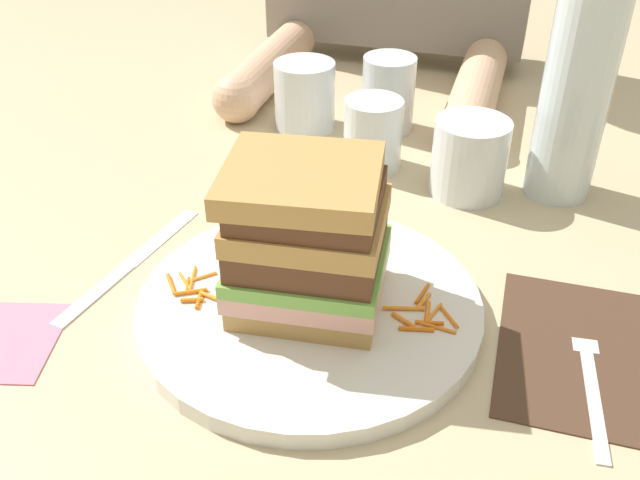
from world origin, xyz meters
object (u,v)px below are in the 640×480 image
main_plate (310,306)px  water_bottle (582,66)px  knife (127,266)px  sandwich (308,239)px  empty_tumbler_0 (305,96)px  napkin_dark (586,352)px  fork (590,369)px  empty_tumbler_1 (391,94)px  empty_tumbler_2 (373,134)px  juice_glass (469,162)px

main_plate → water_bottle: water_bottle is taller
knife → sandwich: bearing=-4.5°
sandwich → empty_tumbler_0: sandwich is taller
sandwich → napkin_dark: bearing=4.5°
fork → knife: 0.41m
sandwich → empty_tumbler_1: sandwich is taller
fork → empty_tumbler_2: size_ratio=2.06×
empty_tumbler_0 → juice_glass: bearing=-25.8°
knife → juice_glass: bearing=39.4°
napkin_dark → empty_tumbler_0: size_ratio=2.10×
sandwich → empty_tumbler_2: size_ratio=1.68×
knife → empty_tumbler_2: empty_tumbler_2 is taller
empty_tumbler_0 → knife: bearing=-100.8°
main_plate → empty_tumbler_2: 0.27m
fork → juice_glass: (-0.13, 0.25, 0.03)m
knife → empty_tumbler_2: (0.17, 0.26, 0.04)m
sandwich → knife: sandwich is taller
napkin_dark → empty_tumbler_2: bearing=132.8°
main_plate → water_bottle: size_ratio=0.93×
fork → juice_glass: juice_glass is taller
empty_tumbler_0 → fork: bearing=-45.9°
sandwich → juice_glass: 0.27m
water_bottle → empty_tumbler_0: size_ratio=3.65×
sandwich → juice_glass: bearing=67.8°
fork → water_bottle: (-0.03, 0.28, 0.14)m
fork → water_bottle: water_bottle is taller
juice_glass → empty_tumbler_1: size_ratio=0.89×
napkin_dark → water_bottle: bearing=96.9°
sandwich → juice_glass: size_ratio=1.64×
empty_tumbler_0 → empty_tumbler_2: empty_tumbler_0 is taller
empty_tumbler_0 → empty_tumbler_1: size_ratio=0.91×
sandwich → empty_tumbler_1: (-0.01, 0.38, -0.03)m
main_plate → fork: main_plate is taller
fork → water_bottle: 0.31m
main_plate → water_bottle: 0.36m
juice_glass → water_bottle: water_bottle is taller
fork → empty_tumbler_2: (-0.24, 0.28, 0.04)m
empty_tumbler_0 → empty_tumbler_2: bearing=-36.4°
napkin_dark → empty_tumbler_2: 0.35m
fork → empty_tumbler_1: size_ratio=1.78×
main_plate → napkin_dark: 0.23m
knife → juice_glass: 0.37m
empty_tumbler_1 → sandwich: bearing=-88.0°
main_plate → sandwich: size_ratio=2.13×
juice_glass → main_plate: bearing=-112.1°
fork → empty_tumbler_1: 0.45m
fork → empty_tumbler_0: size_ratio=1.97×
main_plate → empty_tumbler_1: empty_tumbler_1 is taller
napkin_dark → water_bottle: water_bottle is taller
empty_tumbler_0 → empty_tumbler_2: size_ratio=1.05×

